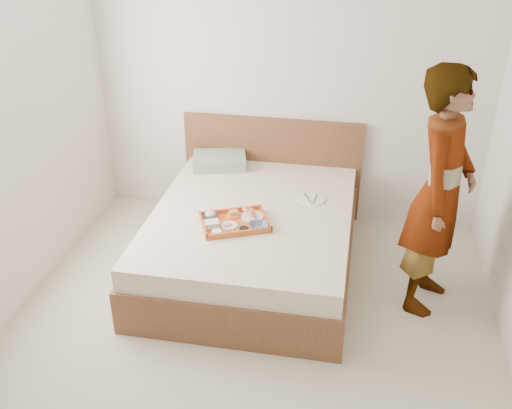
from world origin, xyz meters
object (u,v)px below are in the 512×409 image
object	(u,v)px
person	(440,193)
tray	(235,222)
dinner_plate	(311,200)
bed	(252,240)

from	to	relation	value
person	tray	bearing A→B (deg)	110.90
dinner_plate	tray	bearing A→B (deg)	-136.80
bed	dinner_plate	bearing A→B (deg)	31.72
bed	dinner_plate	size ratio (longest dim) A/B	9.11
person	bed	bearing A→B (deg)	101.63
tray	person	distance (m)	1.50
tray	dinner_plate	size ratio (longest dim) A/B	2.28
bed	tray	bearing A→B (deg)	-111.78
tray	dinner_plate	bearing A→B (deg)	19.14
bed	dinner_plate	world-z (taller)	dinner_plate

